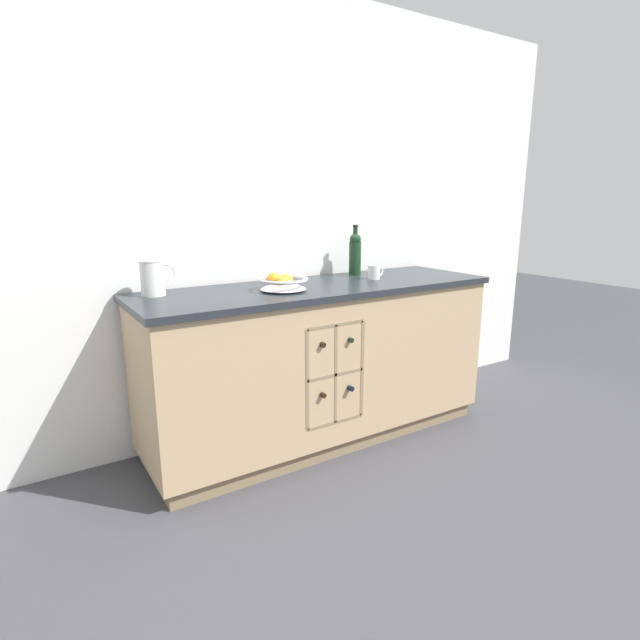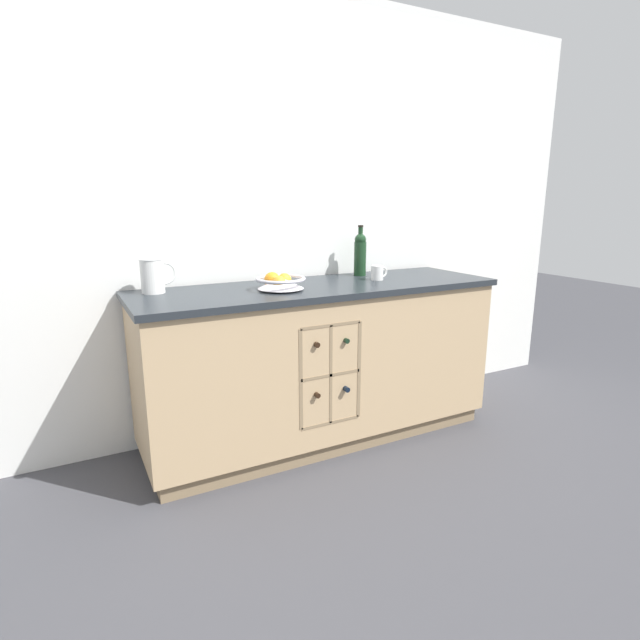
# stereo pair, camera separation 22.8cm
# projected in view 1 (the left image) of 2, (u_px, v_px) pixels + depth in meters

# --- Properties ---
(ground_plane) EXTENTS (14.00, 14.00, 0.00)m
(ground_plane) POSITION_uv_depth(u_px,v_px,m) (320.00, 436.00, 3.01)
(ground_plane) COLOR #424247
(back_wall) EXTENTS (4.43, 0.06, 2.55)m
(back_wall) POSITION_uv_depth(u_px,v_px,m) (287.00, 218.00, 3.01)
(back_wall) COLOR white
(back_wall) RESTS_ON ground_plane
(kitchen_island) EXTENTS (2.07, 0.65, 0.92)m
(kitchen_island) POSITION_uv_depth(u_px,v_px,m) (320.00, 362.00, 2.90)
(kitchen_island) COLOR #8B7354
(kitchen_island) RESTS_ON ground_plane
(fruit_bowl) EXTENTS (0.26, 0.26, 0.09)m
(fruit_bowl) POSITION_uv_depth(u_px,v_px,m) (282.00, 282.00, 2.61)
(fruit_bowl) COLOR silver
(fruit_bowl) RESTS_ON kitchen_island
(white_pitcher) EXTENTS (0.18, 0.12, 0.18)m
(white_pitcher) POSITION_uv_depth(u_px,v_px,m) (153.00, 277.00, 2.46)
(white_pitcher) COLOR white
(white_pitcher) RESTS_ON kitchen_island
(ceramic_mug) EXTENTS (0.11, 0.07, 0.08)m
(ceramic_mug) POSITION_uv_depth(u_px,v_px,m) (375.00, 272.00, 2.98)
(ceramic_mug) COLOR white
(ceramic_mug) RESTS_ON kitchen_island
(standing_wine_bottle) EXTENTS (0.08, 0.08, 0.31)m
(standing_wine_bottle) POSITION_uv_depth(u_px,v_px,m) (355.00, 253.00, 3.13)
(standing_wine_bottle) COLOR #19381E
(standing_wine_bottle) RESTS_ON kitchen_island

